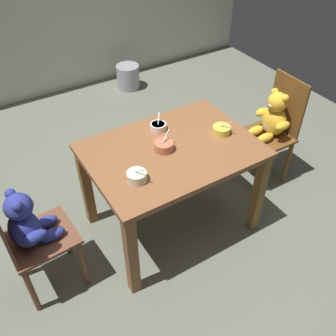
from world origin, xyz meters
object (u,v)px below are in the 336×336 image
teddy_chair_near_left (28,228)px  porridge_bowl_white_far_center (158,126)px  porridge_bowl_yellow_near_right (222,130)px  porridge_bowl_cream_near_left (137,176)px  dining_table (172,162)px  metal_pail (128,77)px  teddy_chair_near_right (273,122)px  porridge_bowl_terracotta_center (164,146)px

teddy_chair_near_left → porridge_bowl_white_far_center: bearing=10.0°
porridge_bowl_yellow_near_right → porridge_bowl_white_far_center: bearing=142.6°
porridge_bowl_white_far_center → porridge_bowl_yellow_near_right: 0.45m
porridge_bowl_cream_near_left → porridge_bowl_yellow_near_right: size_ratio=1.01×
dining_table → metal_pail: 2.32m
teddy_chair_near_left → porridge_bowl_cream_near_left: size_ratio=7.03×
teddy_chair_near_right → porridge_bowl_cream_near_left: size_ratio=7.29×
teddy_chair_near_left → metal_pail: bearing=47.7°
dining_table → metal_pail: dining_table is taller
porridge_bowl_white_far_center → teddy_chair_near_right: bearing=-10.7°
teddy_chair_near_right → porridge_bowl_white_far_center: bearing=-9.9°
teddy_chair_near_right → metal_pail: 2.16m
teddy_chair_near_right → porridge_bowl_cream_near_left: 1.39m
porridge_bowl_cream_near_left → porridge_bowl_white_far_center: porridge_bowl_cream_near_left is taller
porridge_bowl_cream_near_left → porridge_bowl_white_far_center: bearing=46.0°
porridge_bowl_terracotta_center → porridge_bowl_white_far_center: porridge_bowl_terracotta_center is taller
dining_table → teddy_chair_near_left: 1.01m
dining_table → porridge_bowl_terracotta_center: porridge_bowl_terracotta_center is taller
teddy_chair_near_left → porridge_bowl_terracotta_center: 0.98m
porridge_bowl_yellow_near_right → dining_table: bearing=175.4°
porridge_bowl_white_far_center → porridge_bowl_yellow_near_right: size_ratio=0.90×
teddy_chair_near_left → porridge_bowl_white_far_center: 1.10m
dining_table → porridge_bowl_white_far_center: (0.04, 0.24, 0.15)m
dining_table → porridge_bowl_terracotta_center: 0.16m
porridge_bowl_white_far_center → metal_pail: bearing=70.2°
metal_pail → porridge_bowl_cream_near_left: bearing=-114.9°
porridge_bowl_terracotta_center → porridge_bowl_white_far_center: (0.09, 0.22, -0.01)m
porridge_bowl_terracotta_center → porridge_bowl_yellow_near_right: 0.45m
porridge_bowl_yellow_near_right → teddy_chair_near_left: bearing=179.2°
porridge_bowl_white_far_center → dining_table: bearing=-98.5°
dining_table → teddy_chair_near_right: size_ratio=1.21×
porridge_bowl_terracotta_center → porridge_bowl_yellow_near_right: size_ratio=1.03×
metal_pail → porridge_bowl_yellow_near_right: bearing=-98.6°
teddy_chair_near_left → porridge_bowl_terracotta_center: size_ratio=6.86×
dining_table → porridge_bowl_terracotta_center: size_ratio=8.63×
teddy_chair_near_right → metal_pail: bearing=-81.4°
porridge_bowl_cream_near_left → porridge_bowl_white_far_center: 0.55m
dining_table → porridge_bowl_yellow_near_right: 0.42m
porridge_bowl_cream_near_left → porridge_bowl_yellow_near_right: 0.75m
teddy_chair_near_right → dining_table: bearing=4.1°
teddy_chair_near_right → porridge_bowl_terracotta_center: (-1.06, -0.04, 0.21)m
dining_table → teddy_chair_near_right: 1.01m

